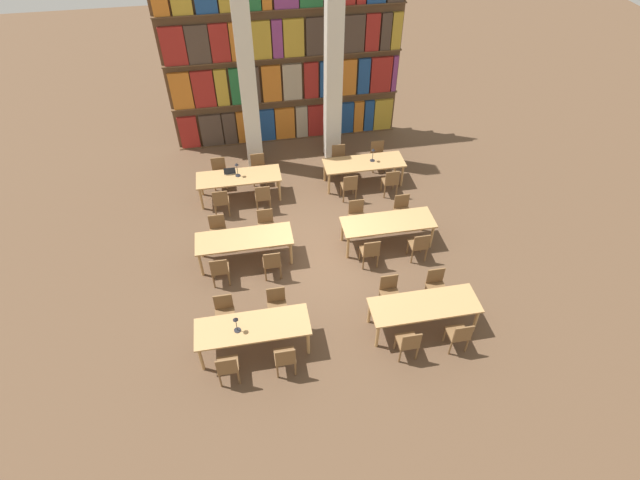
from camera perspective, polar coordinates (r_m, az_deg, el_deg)
ground_plane at (r=12.74m, az=-0.22°, el=-1.40°), size 40.00×40.00×0.00m
bookshelf_bank at (r=15.93m, az=-4.01°, el=19.86°), size 7.19×0.35×5.50m
pillar_left at (r=14.53m, az=-8.41°, el=18.56°), size 0.47×0.47×6.00m
pillar_center at (r=14.79m, az=1.55°, el=19.43°), size 0.47×0.47×6.00m
reading_table_0 at (r=10.41m, az=-7.70°, el=-10.00°), size 2.34×0.81×0.75m
chair_0 at (r=10.19m, az=-10.51°, el=-14.06°), size 0.42×0.40×0.89m
chair_1 at (r=11.01m, az=-10.84°, el=-8.08°), size 0.42×0.40×0.89m
chair_2 at (r=10.16m, az=-4.00°, el=-13.29°), size 0.42×0.40×0.89m
chair_3 at (r=10.99m, az=-4.94°, el=-7.37°), size 0.42×0.40×0.89m
desk_lamp_0 at (r=10.11m, az=-9.58°, el=-9.22°), size 0.14×0.14×0.41m
reading_table_1 at (r=10.89m, az=11.82°, el=-7.50°), size 2.34×0.81×0.75m
chair_4 at (r=10.50m, az=10.07°, el=-11.46°), size 0.42×0.40×0.89m
chair_5 at (r=11.29m, az=7.94°, el=-5.89°), size 0.42×0.40×0.89m
chair_6 at (r=10.84m, az=15.61°, el=-10.38°), size 0.42×0.40×0.89m
chair_7 at (r=11.61m, az=13.11°, el=-5.07°), size 0.42×0.40×0.89m
reading_table_2 at (r=12.22m, az=-8.66°, el=-0.03°), size 2.34×0.81×0.75m
chair_8 at (r=11.88m, az=-11.38°, el=-3.29°), size 0.42×0.40×0.89m
chair_9 at (r=12.89m, az=-11.58°, el=1.09°), size 0.42×0.40×0.89m
chair_10 at (r=11.86m, az=-5.51°, el=-2.58°), size 0.42×0.40×0.89m
chair_11 at (r=12.87m, az=-6.18°, el=1.76°), size 0.42×0.40×0.89m
reading_table_3 at (r=12.65m, az=7.76°, el=1.82°), size 2.34×0.81×0.75m
chair_12 at (r=12.13m, az=5.74°, el=-1.29°), size 0.42×0.40×0.89m
chair_13 at (r=13.12m, az=4.23°, el=2.86°), size 0.42×0.40×0.89m
chair_14 at (r=12.47m, az=11.24°, el=-0.56°), size 0.42×0.40×0.89m
chair_15 at (r=13.43m, az=9.38°, el=3.44°), size 0.42×0.40×0.89m
reading_table_4 at (r=14.23m, az=-9.26°, el=6.95°), size 2.34×0.81×0.75m
chair_16 at (r=13.80m, az=-11.24°, el=4.40°), size 0.42×0.40×0.89m
chair_17 at (r=14.91m, az=-11.43°, el=7.65°), size 0.42×0.40×0.89m
chair_18 at (r=13.79m, az=-6.54°, el=4.98°), size 0.42×0.40×0.89m
chair_19 at (r=14.90m, az=-7.06°, el=8.20°), size 0.42×0.40×0.89m
desk_lamp_1 at (r=14.04m, az=-9.48°, el=8.21°), size 0.14×0.14×0.43m
laptop at (r=14.34m, az=-10.28°, el=7.70°), size 0.32×0.22×0.21m
reading_table_5 at (r=14.66m, az=5.03°, el=8.60°), size 2.34×0.81×0.75m
chair_20 at (r=14.10m, az=3.36°, el=6.21°), size 0.42×0.40×0.89m
chair_21 at (r=15.20m, az=2.20°, el=9.28°), size 0.42×0.40×0.89m
chair_22 at (r=14.39m, az=8.06°, el=6.67°), size 0.42×0.40×0.89m
chair_23 at (r=15.47m, az=6.62°, el=9.67°), size 0.42×0.40×0.89m
desk_lamp_2 at (r=14.55m, az=6.08°, el=9.91°), size 0.14×0.14×0.42m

